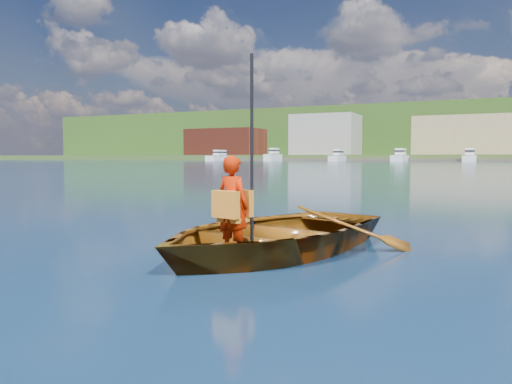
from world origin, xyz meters
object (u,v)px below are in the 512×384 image
object	(u,v)px
rowboat	(272,233)
child_paddler	(233,206)
dock	(496,160)
marina_yachts	(461,157)

from	to	relation	value
rowboat	child_paddler	world-z (taller)	child_paddler
dock	marina_yachts	size ratio (longest dim) A/B	1.10
rowboat	dock	xyz separation A→B (m)	(4.62, 147.13, 0.16)
rowboat	dock	distance (m)	147.20
rowboat	marina_yachts	bearing A→B (deg)	91.71
rowboat	child_paddler	xyz separation A→B (m)	(-0.09, -0.91, 0.43)
child_paddler	rowboat	bearing A→B (deg)	84.58
dock	rowboat	bearing A→B (deg)	-91.80
child_paddler	dock	distance (m)	148.11
child_paddler	marina_yachts	world-z (taller)	marina_yachts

